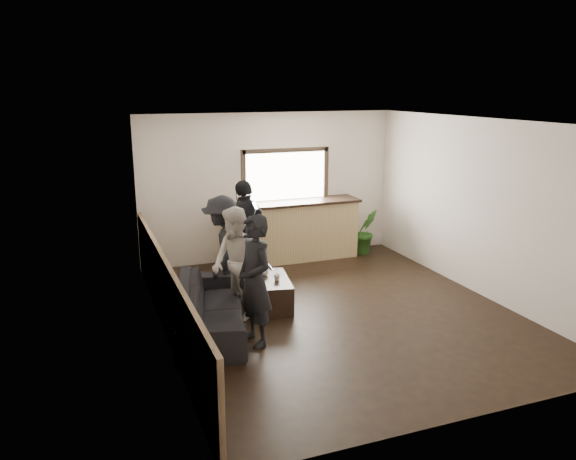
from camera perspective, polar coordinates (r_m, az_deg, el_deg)
name	(u,v)px	position (r m, az deg, el deg)	size (l,w,h in m)	color
ground	(336,312)	(8.49, 4.85, -8.26)	(5.00, 6.00, 0.01)	black
room_shell	(290,220)	(7.76, 0.16, 1.01)	(5.01, 6.01, 2.80)	silver
bar_counter	(290,227)	(10.76, 0.20, 0.28)	(2.70, 0.68, 2.13)	tan
sofa	(210,307)	(7.84, -7.91, -7.73)	(2.25, 0.88, 0.66)	black
coffee_table	(270,292)	(8.59, -1.80, -6.35)	(0.55, 1.00, 0.44)	black
cup_a	(264,272)	(8.64, -2.44, -4.30)	(0.13, 0.13, 0.11)	silver
cup_b	(277,277)	(8.42, -1.15, -4.83)	(0.10, 0.10, 0.10)	silver
potted_plant	(365,231)	(11.34, 7.86, -0.12)	(0.49, 0.40, 0.90)	#2D6623
person_a	(255,281)	(7.18, -3.40, -5.17)	(0.54, 0.70, 1.72)	black
person_b	(236,264)	(8.02, -5.33, -3.46)	(0.80, 0.92, 1.63)	beige
person_c	(223,249)	(8.70, -6.64, -1.93)	(0.99, 1.23, 1.66)	black
person_d	(246,231)	(9.55, -4.33, -0.11)	(1.10, 0.92, 1.76)	black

